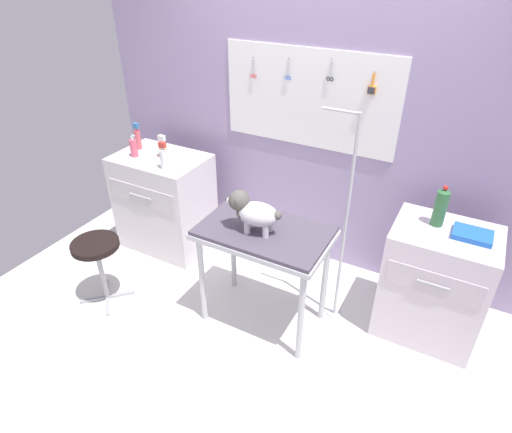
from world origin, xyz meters
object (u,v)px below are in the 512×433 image
(grooming_table, at_px, (264,241))
(dog, at_px, (252,211))
(stool, at_px, (97,253))
(soda_bottle, at_px, (441,207))
(grooming_arm, at_px, (343,234))
(shampoo_bottle, at_px, (134,148))
(cabinet_right, at_px, (434,283))
(counter_left, at_px, (165,202))

(grooming_table, distance_m, dog, 0.26)
(stool, height_order, soda_bottle, soda_bottle)
(grooming_arm, bearing_deg, shampoo_bottle, 177.90)
(shampoo_bottle, bearing_deg, grooming_arm, -2.10)
(cabinet_right, height_order, soda_bottle, soda_bottle)
(dog, height_order, cabinet_right, dog)
(cabinet_right, bearing_deg, counter_left, -179.49)
(grooming_arm, height_order, shampoo_bottle, grooming_arm)
(grooming_table, distance_m, stool, 1.32)
(dog, relative_size, cabinet_right, 0.45)
(grooming_table, xyz_separation_m, shampoo_bottle, (-1.47, 0.37, 0.26))
(dog, height_order, counter_left, dog)
(counter_left, bearing_deg, cabinet_right, 0.51)
(dog, relative_size, stool, 0.70)
(grooming_table, height_order, grooming_arm, grooming_arm)
(grooming_table, relative_size, stool, 1.61)
(grooming_arm, height_order, dog, grooming_arm)
(grooming_arm, relative_size, dog, 4.15)
(grooming_table, height_order, soda_bottle, soda_bottle)
(grooming_arm, xyz_separation_m, cabinet_right, (0.64, 0.18, -0.32))
(grooming_table, bearing_deg, grooming_arm, 32.93)
(stool, xyz_separation_m, soda_bottle, (2.25, 0.96, 0.54))
(cabinet_right, xyz_separation_m, shampoo_bottle, (-2.58, -0.11, 0.55))
(shampoo_bottle, bearing_deg, counter_left, 24.92)
(grooming_table, xyz_separation_m, grooming_arm, (0.46, 0.30, 0.03))
(cabinet_right, bearing_deg, grooming_arm, -164.20)
(grooming_arm, xyz_separation_m, soda_bottle, (0.56, 0.24, 0.25))
(shampoo_bottle, bearing_deg, grooming_table, -14.19)
(counter_left, height_order, soda_bottle, soda_bottle)
(grooming_arm, xyz_separation_m, dog, (-0.53, -0.35, 0.22))
(counter_left, distance_m, stool, 0.88)
(dog, height_order, shampoo_bottle, dog)
(stool, distance_m, shampoo_bottle, 0.98)
(counter_left, bearing_deg, dog, -22.88)
(grooming_table, xyz_separation_m, soda_bottle, (1.02, 0.54, 0.28))
(stool, relative_size, soda_bottle, 1.95)
(counter_left, height_order, stool, counter_left)
(dog, distance_m, shampoo_bottle, 1.47)
(soda_bottle, bearing_deg, shampoo_bottle, -176.10)
(grooming_table, distance_m, soda_bottle, 1.19)
(grooming_arm, xyz_separation_m, stool, (-1.69, -0.72, -0.30))
(stool, bearing_deg, dog, 17.60)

